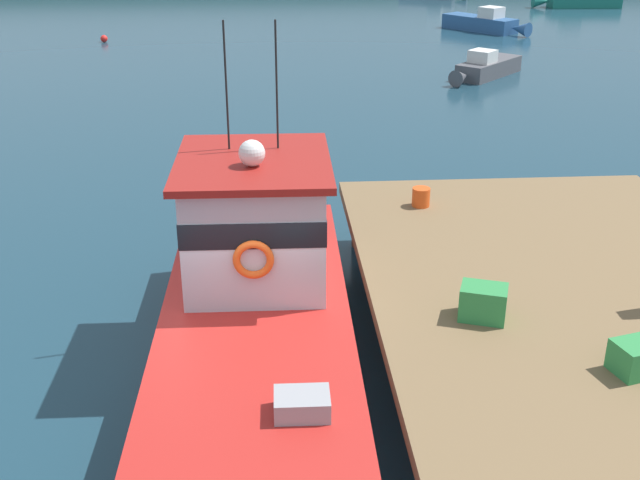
# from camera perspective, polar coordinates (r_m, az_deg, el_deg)

# --- Properties ---
(ground_plane) EXTENTS (200.00, 200.00, 0.00)m
(ground_plane) POSITION_cam_1_polar(r_m,az_deg,el_deg) (11.73, -5.50, -8.91)
(ground_plane) COLOR #193847
(dock) EXTENTS (6.00, 9.00, 1.20)m
(dock) POSITION_cam_1_polar(r_m,az_deg,el_deg) (12.00, 17.87, -3.36)
(dock) COLOR #4C3D2D
(dock) RESTS_ON ground
(main_fishing_boat) EXTENTS (2.65, 9.82, 4.80)m
(main_fishing_boat) POSITION_cam_1_polar(r_m,az_deg,el_deg) (11.06, -4.64, -5.00)
(main_fishing_boat) COLOR red
(main_fishing_boat) RESTS_ON ground
(crate_stack_near_edge) EXTENTS (0.71, 0.61, 0.46)m
(crate_stack_near_edge) POSITION_cam_1_polar(r_m,az_deg,el_deg) (10.50, 11.82, -4.49)
(crate_stack_near_edge) COLOR #2D8442
(crate_stack_near_edge) RESTS_ON dock
(crate_single_far) EXTENTS (0.69, 0.58, 0.38)m
(crate_single_far) POSITION_cam_1_polar(r_m,az_deg,el_deg) (9.93, 22.28, -7.92)
(crate_single_far) COLOR #2D8442
(crate_single_far) RESTS_ON dock
(bait_bucket) EXTENTS (0.32, 0.32, 0.34)m
(bait_bucket) POSITION_cam_1_polar(r_m,az_deg,el_deg) (14.16, 7.38, 3.13)
(bait_bucket) COLOR #E04C19
(bait_bucket) RESTS_ON dock
(moored_boat_outer_mooring) EXTENTS (5.45, 1.48, 1.38)m
(moored_boat_outer_mooring) POSITION_cam_1_polar(r_m,az_deg,el_deg) (53.31, 18.34, 16.31)
(moored_boat_outer_mooring) COLOR #196B5B
(moored_boat_outer_mooring) RESTS_ON ground
(moored_boat_mid_harbor) EXTENTS (3.48, 3.64, 1.07)m
(moored_boat_mid_harbor) POSITION_cam_1_polar(r_m,az_deg,el_deg) (31.07, 11.97, 12.21)
(moored_boat_mid_harbor) COLOR #4C4C51
(moored_boat_mid_harbor) RESTS_ON ground
(moored_boat_off_the_point) EXTENTS (3.84, 4.45, 1.25)m
(moored_boat_off_the_point) POSITION_cam_1_polar(r_m,az_deg,el_deg) (42.28, 11.96, 15.25)
(moored_boat_off_the_point) COLOR #285184
(moored_boat_off_the_point) RESTS_ON ground
(mooring_buoy_inshore) EXTENTS (0.33, 0.33, 0.33)m
(mooring_buoy_inshore) POSITION_cam_1_polar(r_m,az_deg,el_deg) (39.61, -15.49, 13.98)
(mooring_buoy_inshore) COLOR red
(mooring_buoy_inshore) RESTS_ON ground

